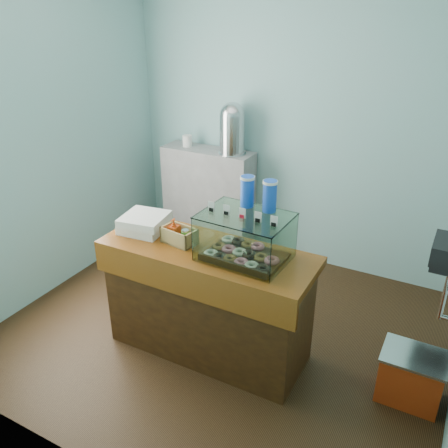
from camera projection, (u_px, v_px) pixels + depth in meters
The scene contains 9 objects.
ground at pixel (224, 330), 4.00m from camera, with size 3.50×3.50×0.00m, color black.
room_shell at pixel (227, 131), 3.26m from camera, with size 3.54×3.04×2.82m.
counter at pixel (208, 300), 3.60m from camera, with size 1.60×0.60×0.90m.
back_shelf at pixel (208, 198), 5.20m from camera, with size 1.00×0.32×1.10m, color #97979A.
display_case at pixel (247, 235), 3.25m from camera, with size 0.61×0.46×0.55m.
condiment_crate at pixel (178, 235), 3.48m from camera, with size 0.27×0.19×0.18m.
pastry_boxes at pixel (145, 223), 3.66m from camera, with size 0.37×0.37×0.13m.
coffee_urn at pixel (232, 127), 4.71m from camera, with size 0.28×0.28×0.52m.
red_cooler at pixel (411, 376), 3.25m from camera, with size 0.43×0.32×0.37m.
Camera 1 is at (1.53, -2.84, 2.54)m, focal length 38.00 mm.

